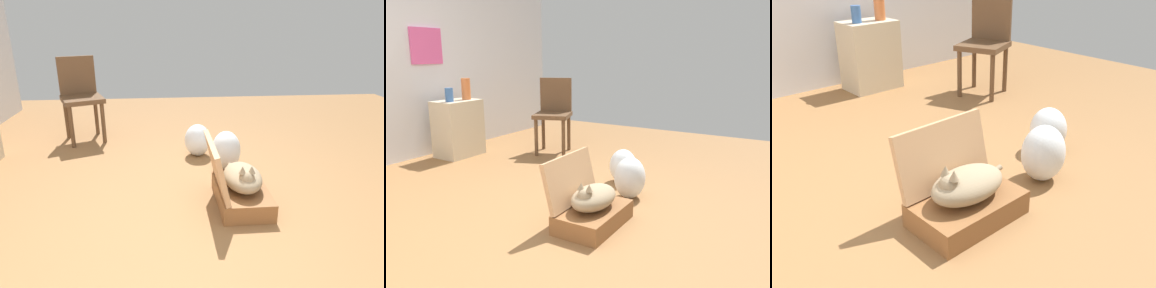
{
  "view_description": "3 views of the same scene",
  "coord_description": "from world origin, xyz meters",
  "views": [
    {
      "loc": [
        -2.1,
        0.05,
        1.32
      ],
      "look_at": [
        0.49,
        -0.17,
        0.36
      ],
      "focal_mm": 32.06,
      "sensor_mm": 36.0,
      "label": 1
    },
    {
      "loc": [
        -2.1,
        -1.75,
        1.22
      ],
      "look_at": [
        0.37,
        -0.24,
        0.53
      ],
      "focal_mm": 35.59,
      "sensor_mm": 36.0,
      "label": 2
    },
    {
      "loc": [
        -1.15,
        -1.88,
        1.35
      ],
      "look_at": [
        0.37,
        -0.23,
        0.28
      ],
      "focal_mm": 39.33,
      "sensor_mm": 36.0,
      "label": 3
    }
  ],
  "objects": [
    {
      "name": "ground_plane",
      "position": [
        0.0,
        0.0,
        0.0
      ],
      "size": [
        7.68,
        7.68,
        0.0
      ],
      "primitive_type": "plane",
      "color": "olive",
      "rests_on": "ground"
    },
    {
      "name": "suitcase_base",
      "position": [
        0.14,
        -0.51,
        0.07
      ],
      "size": [
        0.59,
        0.37,
        0.14
      ],
      "primitive_type": "cube",
      "color": "brown",
      "rests_on": "ground"
    },
    {
      "name": "cat",
      "position": [
        0.13,
        -0.51,
        0.22
      ],
      "size": [
        0.52,
        0.27,
        0.22
      ],
      "color": "#998466",
      "rests_on": "suitcase_base"
    },
    {
      "name": "plastic_bag_clear",
      "position": [
        1.14,
        -0.28,
        0.16
      ],
      "size": [
        0.26,
        0.26,
        0.32
      ],
      "primitive_type": "ellipsoid",
      "color": "silver",
      "rests_on": "ground"
    },
    {
      "name": "plastic_bag_white",
      "position": [
        0.78,
        -0.51,
        0.18
      ],
      "size": [
        0.29,
        0.26,
        0.36
      ],
      "primitive_type": "ellipsoid",
      "color": "silver",
      "rests_on": "ground"
    },
    {
      "name": "chair",
      "position": [
        1.76,
        0.97,
        0.51
      ],
      "size": [
        0.56,
        0.55,
        0.92
      ],
      "rotation": [
        0.0,
        0.0,
        -1.18
      ],
      "color": "brown",
      "rests_on": "ground"
    },
    {
      "name": "suitcase_lid",
      "position": [
        0.14,
        -0.32,
        0.32
      ],
      "size": [
        0.59,
        0.12,
        0.36
      ],
      "primitive_type": "cube",
      "rotation": [
        1.33,
        0.0,
        0.0
      ],
      "color": "tan",
      "rests_on": "suitcase_base"
    }
  ]
}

